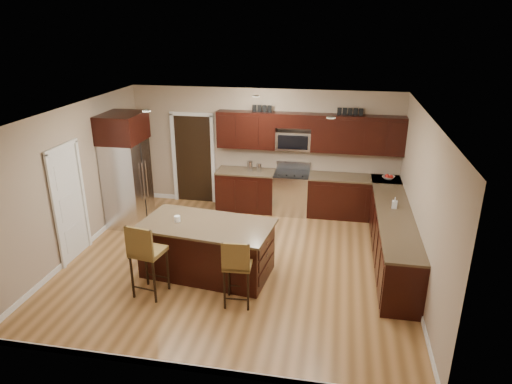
% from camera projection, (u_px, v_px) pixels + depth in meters
% --- Properties ---
extents(floor, '(6.00, 6.00, 0.00)m').
position_uv_depth(floor, '(238.00, 262.00, 8.19)').
color(floor, '#A57441').
rests_on(floor, ground).
extents(ceiling, '(6.00, 6.00, 0.00)m').
position_uv_depth(ceiling, '(235.00, 113.00, 7.23)').
color(ceiling, silver).
rests_on(ceiling, wall_back).
extents(wall_back, '(6.00, 0.00, 6.00)m').
position_uv_depth(wall_back, '(264.00, 149.00, 10.23)').
color(wall_back, tan).
rests_on(wall_back, floor).
extents(wall_left, '(0.00, 5.50, 5.50)m').
position_uv_depth(wall_left, '(74.00, 181.00, 8.22)').
color(wall_left, tan).
rests_on(wall_left, floor).
extents(wall_right, '(0.00, 5.50, 5.50)m').
position_uv_depth(wall_right, '(422.00, 205.00, 7.20)').
color(wall_right, tan).
rests_on(wall_right, floor).
extents(base_cabinets, '(4.02, 3.96, 0.92)m').
position_uv_depth(base_cabinets, '(347.00, 215.00, 9.03)').
color(base_cabinets, black).
rests_on(base_cabinets, floor).
extents(upper_cabinets, '(4.00, 0.33, 0.80)m').
position_uv_depth(upper_cabinets, '(311.00, 132.00, 9.73)').
color(upper_cabinets, black).
rests_on(upper_cabinets, wall_back).
extents(range, '(0.76, 0.64, 1.11)m').
position_uv_depth(range, '(291.00, 192.00, 10.16)').
color(range, silver).
rests_on(range, floor).
extents(microwave, '(0.76, 0.31, 0.40)m').
position_uv_depth(microwave, '(294.00, 141.00, 9.89)').
color(microwave, silver).
rests_on(microwave, upper_cabinets).
extents(doorway, '(0.85, 0.03, 2.06)m').
position_uv_depth(doorway, '(194.00, 159.00, 10.61)').
color(doorway, black).
rests_on(doorway, floor).
extents(pantry_door, '(0.03, 0.80, 2.04)m').
position_uv_depth(pantry_door, '(69.00, 205.00, 8.06)').
color(pantry_door, white).
rests_on(pantry_door, floor).
extents(letter_decor, '(2.20, 0.03, 0.15)m').
position_uv_depth(letter_decor, '(305.00, 110.00, 9.59)').
color(letter_decor, black).
rests_on(letter_decor, upper_cabinets).
extents(island, '(2.31, 1.40, 0.92)m').
position_uv_depth(island, '(207.00, 250.00, 7.72)').
color(island, black).
rests_on(island, floor).
extents(stool_left, '(0.53, 0.53, 1.24)m').
position_uv_depth(stool_left, '(145.00, 252.00, 6.94)').
color(stool_left, olive).
rests_on(stool_left, floor).
extents(stool_right, '(0.44, 0.44, 1.11)m').
position_uv_depth(stool_right, '(237.00, 265.00, 6.73)').
color(stool_right, olive).
rests_on(stool_right, floor).
extents(refrigerator, '(0.79, 0.95, 2.35)m').
position_uv_depth(refrigerator, '(126.00, 169.00, 9.37)').
color(refrigerator, silver).
rests_on(refrigerator, floor).
extents(floor_mat, '(0.93, 0.67, 0.01)m').
position_uv_depth(floor_mat, '(246.00, 229.00, 9.46)').
color(floor_mat, brown).
rests_on(floor_mat, floor).
extents(fruit_bowl, '(0.34, 0.34, 0.06)m').
position_uv_depth(fruit_bowl, '(388.00, 178.00, 9.64)').
color(fruit_bowl, silver).
rests_on(fruit_bowl, base_cabinets).
extents(soap_bottle, '(0.10, 0.11, 0.20)m').
position_uv_depth(soap_bottle, '(395.00, 203.00, 8.14)').
color(soap_bottle, '#B2B2B2').
rests_on(soap_bottle, base_cabinets).
extents(canister_tall, '(0.12, 0.12, 0.22)m').
position_uv_depth(canister_tall, '(250.00, 166.00, 10.11)').
color(canister_tall, silver).
rests_on(canister_tall, base_cabinets).
extents(canister_short, '(0.11, 0.11, 0.18)m').
position_uv_depth(canister_short, '(259.00, 168.00, 10.09)').
color(canister_short, silver).
rests_on(canister_short, base_cabinets).
extents(island_jar, '(0.10, 0.10, 0.10)m').
position_uv_depth(island_jar, '(177.00, 219.00, 7.62)').
color(island_jar, white).
rests_on(island_jar, island).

